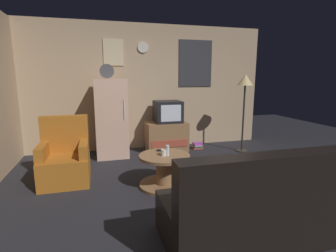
% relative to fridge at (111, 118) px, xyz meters
% --- Properties ---
extents(ground_plane, '(12.00, 12.00, 0.00)m').
position_rel_fridge_xyz_m(ground_plane, '(0.81, -1.95, -0.75)').
color(ground_plane, '#232328').
extents(wall_with_art, '(5.20, 0.12, 2.62)m').
position_rel_fridge_xyz_m(wall_with_art, '(0.82, 0.50, 0.56)').
color(wall_with_art, tan).
rests_on(wall_with_art, ground_plane).
extents(fridge, '(0.60, 0.62, 1.77)m').
position_rel_fridge_xyz_m(fridge, '(0.00, 0.00, 0.00)').
color(fridge, beige).
rests_on(fridge, ground_plane).
extents(tv_stand, '(0.84, 0.53, 0.61)m').
position_rel_fridge_xyz_m(tv_stand, '(1.12, 0.08, -0.45)').
color(tv_stand, '#8E6642').
rests_on(tv_stand, ground_plane).
extents(crt_tv, '(0.54, 0.51, 0.44)m').
position_rel_fridge_xyz_m(crt_tv, '(1.15, 0.08, 0.08)').
color(crt_tv, black).
rests_on(crt_tv, tv_stand).
extents(standing_lamp, '(0.32, 0.32, 1.59)m').
position_rel_fridge_xyz_m(standing_lamp, '(2.64, -0.38, 0.60)').
color(standing_lamp, '#332D28').
rests_on(standing_lamp, ground_plane).
extents(coffee_table, '(0.72, 0.72, 0.46)m').
position_rel_fridge_xyz_m(coffee_table, '(0.63, -1.67, -0.52)').
color(coffee_table, '#8E6642').
rests_on(coffee_table, ground_plane).
extents(wine_glass, '(0.05, 0.05, 0.15)m').
position_rel_fridge_xyz_m(wine_glass, '(0.66, -1.71, -0.22)').
color(wine_glass, silver).
rests_on(wine_glass, coffee_table).
extents(mug_ceramic_white, '(0.08, 0.08, 0.09)m').
position_rel_fridge_xyz_m(mug_ceramic_white, '(0.61, -1.70, -0.25)').
color(mug_ceramic_white, silver).
rests_on(mug_ceramic_white, coffee_table).
extents(remote_control, '(0.16, 0.07, 0.02)m').
position_rel_fridge_xyz_m(remote_control, '(0.64, -1.47, -0.28)').
color(remote_control, black).
rests_on(remote_control, coffee_table).
extents(armchair, '(0.68, 0.68, 0.96)m').
position_rel_fridge_xyz_m(armchair, '(-0.74, -1.11, -0.42)').
color(armchair, '#B2661E').
rests_on(armchair, ground_plane).
extents(couch, '(1.70, 0.80, 0.92)m').
position_rel_fridge_xyz_m(couch, '(1.14, -3.09, -0.44)').
color(couch, black).
rests_on(couch, ground_plane).
extents(book_stack, '(0.21, 0.17, 0.14)m').
position_rel_fridge_xyz_m(book_stack, '(1.80, 0.03, -0.69)').
color(book_stack, '#AE4D3F').
rests_on(book_stack, ground_plane).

